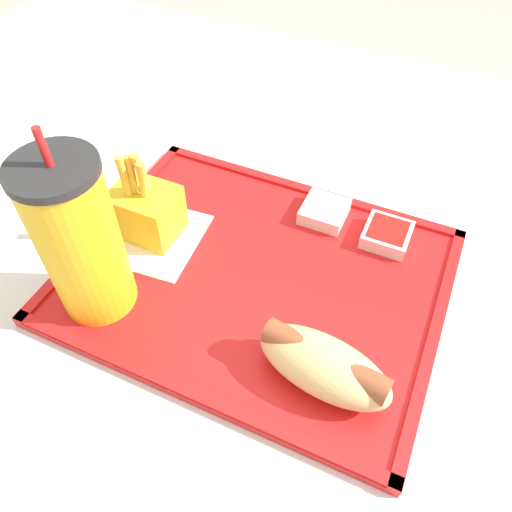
# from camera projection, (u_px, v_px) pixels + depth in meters

# --- Properties ---
(ground_plane) EXTENTS (8.00, 8.00, 0.00)m
(ground_plane) POSITION_uv_depth(u_px,v_px,m) (256.00, 480.00, 1.09)
(ground_plane) COLOR #ADA393
(dining_table) EXTENTS (1.49, 1.14, 0.71)m
(dining_table) POSITION_uv_depth(u_px,v_px,m) (256.00, 413.00, 0.82)
(dining_table) COLOR beige
(dining_table) RESTS_ON ground_plane
(food_tray) EXTENTS (0.40, 0.32, 0.01)m
(food_tray) POSITION_uv_depth(u_px,v_px,m) (256.00, 276.00, 0.55)
(food_tray) COLOR red
(food_tray) RESTS_ON dining_table
(paper_napkin) EXTENTS (0.14, 0.12, 0.00)m
(paper_napkin) POSITION_uv_depth(u_px,v_px,m) (146.00, 234.00, 0.59)
(paper_napkin) COLOR white
(paper_napkin) RESTS_ON food_tray
(soda_cup) EXTENTS (0.08, 0.08, 0.21)m
(soda_cup) POSITION_uv_depth(u_px,v_px,m) (80.00, 240.00, 0.46)
(soda_cup) COLOR gold
(soda_cup) RESTS_ON food_tray
(hot_dog_far) EXTENTS (0.14, 0.07, 0.05)m
(hot_dog_far) POSITION_uv_depth(u_px,v_px,m) (324.00, 365.00, 0.45)
(hot_dog_far) COLOR #DBB270
(hot_dog_far) RESTS_ON food_tray
(fries_carton) EXTENTS (0.07, 0.06, 0.11)m
(fries_carton) POSITION_uv_depth(u_px,v_px,m) (145.00, 210.00, 0.57)
(fries_carton) COLOR gold
(fries_carton) RESTS_ON food_tray
(sauce_cup_mayo) EXTENTS (0.05, 0.05, 0.02)m
(sauce_cup_mayo) POSITION_uv_depth(u_px,v_px,m) (324.00, 211.00, 0.60)
(sauce_cup_mayo) COLOR silver
(sauce_cup_mayo) RESTS_ON food_tray
(sauce_cup_ketchup) EXTENTS (0.05, 0.05, 0.02)m
(sauce_cup_ketchup) POSITION_uv_depth(u_px,v_px,m) (387.00, 234.00, 0.57)
(sauce_cup_ketchup) COLOR silver
(sauce_cup_ketchup) RESTS_ON food_tray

